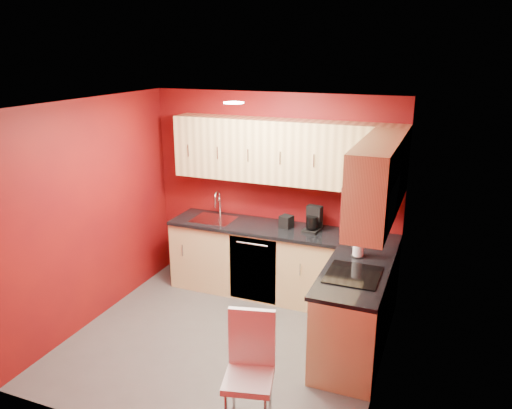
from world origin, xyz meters
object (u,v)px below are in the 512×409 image
Objects in this scene: sink at (214,216)px; dining_chair at (249,373)px; paper_towel at (358,245)px; microwave at (371,202)px; napkin_holder at (286,222)px; coffee_maker at (312,219)px.

dining_chair is (1.40, -2.24, -0.46)m from sink.
paper_towel is 1.88m from dining_chair.
paper_towel reaches higher than dining_chair.
sink reaches higher than paper_towel.
sink is (-2.09, 1.00, -0.72)m from microwave.
napkin_holder is at bearing 2.10° from sink.
coffee_maker is 0.31× the size of dining_chair.
paper_towel is at bearing -31.25° from coffee_maker.
dining_chair is at bearing -107.30° from paper_towel.
napkin_holder is 0.16× the size of dining_chair.
sink reaches higher than dining_chair.
coffee_maker is at bearing 128.20° from microwave.
microwave reaches higher than paper_towel.
sink is 2.01m from paper_towel.
microwave is 1.84m from dining_chair.
coffee_maker reaches higher than paper_towel.
microwave is 2.54× the size of coffee_maker.
paper_towel is at bearing 59.34° from dining_chair.
sink is at bearing 164.85° from paper_towel.
dining_chair is (-0.69, -1.23, -1.18)m from microwave.
coffee_maker is 0.85m from paper_towel.
microwave reaches higher than sink.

